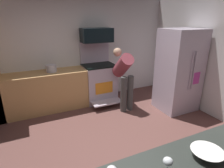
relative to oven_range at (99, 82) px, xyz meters
name	(u,v)px	position (x,y,z in m)	size (l,w,h in m)	color
ground_plane	(112,152)	(-0.55, -1.97, -0.52)	(5.20, 4.80, 0.02)	brown
wall_back	(72,50)	(-0.55, 0.37, 0.79)	(5.20, 0.12, 2.60)	silver
lower_cabinet_run	(39,93)	(-1.45, 0.01, -0.06)	(2.40, 0.60, 0.90)	tan
oven_range	(99,82)	(0.00, 0.00, 0.00)	(0.76, 0.95, 1.48)	#BDB0C0
microwave	(97,35)	(0.00, 0.09, 1.14)	(0.74, 0.38, 0.33)	black
refrigerator	(179,71)	(1.48, -1.17, 0.41)	(0.83, 0.74, 1.83)	#BFB0C4
person_cook	(124,74)	(0.36, -0.63, 0.33)	(0.31, 0.70, 1.38)	#434343
mixing_bowl_small	(207,154)	(-0.28, -3.36, 0.43)	(0.28, 0.28, 0.07)	white
wine_glass_near	(168,162)	(-0.72, -3.36, 0.50)	(0.08, 0.08, 0.15)	silver
stock_pot	(51,68)	(-1.13, 0.01, 0.47)	(0.24, 0.24, 0.16)	#B8B5C0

